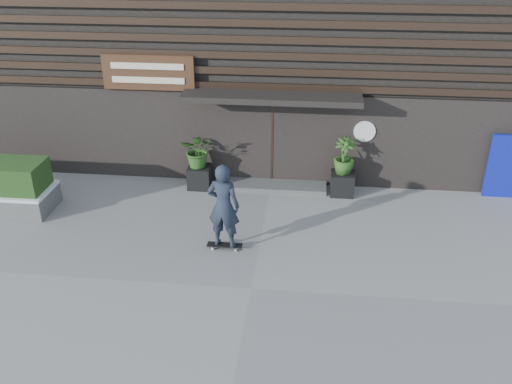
# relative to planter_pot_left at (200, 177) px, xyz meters

# --- Properties ---
(ground) EXTENTS (80.00, 80.00, 0.00)m
(ground) POSITION_rel_planter_pot_left_xyz_m (1.90, -4.40, -0.30)
(ground) COLOR gray
(ground) RESTS_ON ground
(entrance_step) EXTENTS (3.00, 0.80, 0.12)m
(entrance_step) POSITION_rel_planter_pot_left_xyz_m (1.90, 0.20, -0.24)
(entrance_step) COLOR #4D4D4A
(entrance_step) RESTS_ON ground
(planter_pot_left) EXTENTS (0.60, 0.60, 0.60)m
(planter_pot_left) POSITION_rel_planter_pot_left_xyz_m (0.00, 0.00, 0.00)
(planter_pot_left) COLOR black
(planter_pot_left) RESTS_ON ground
(bamboo_left) EXTENTS (0.86, 0.75, 0.96)m
(bamboo_left) POSITION_rel_planter_pot_left_xyz_m (0.00, 0.00, 0.78)
(bamboo_left) COLOR #2D591E
(bamboo_left) RESTS_ON planter_pot_left
(planter_pot_right) EXTENTS (0.60, 0.60, 0.60)m
(planter_pot_right) POSITION_rel_planter_pot_left_xyz_m (3.80, 0.00, 0.00)
(planter_pot_right) COLOR black
(planter_pot_right) RESTS_ON ground
(bamboo_right) EXTENTS (0.54, 0.54, 0.96)m
(bamboo_right) POSITION_rel_planter_pot_left_xyz_m (3.80, 0.00, 0.78)
(bamboo_right) COLOR #2D591E
(bamboo_right) RESTS_ON planter_pot_right
(building) EXTENTS (18.00, 11.00, 8.00)m
(building) POSITION_rel_planter_pot_left_xyz_m (1.90, 5.56, 3.69)
(building) COLOR black
(building) RESTS_ON ground
(skateboarder) EXTENTS (0.78, 0.56, 2.03)m
(skateboarder) POSITION_rel_planter_pot_left_xyz_m (1.15, -2.99, 0.76)
(skateboarder) COLOR black
(skateboarder) RESTS_ON ground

